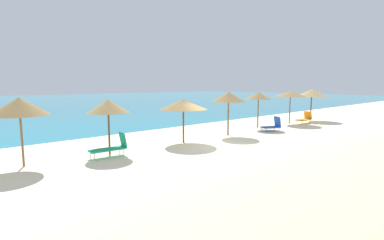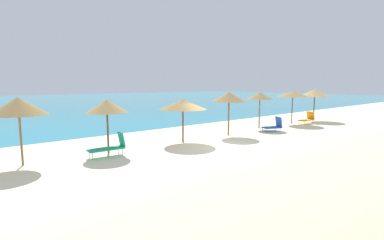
% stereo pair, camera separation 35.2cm
% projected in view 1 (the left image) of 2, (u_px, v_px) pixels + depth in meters
% --- Properties ---
extents(ground_plane, '(160.00, 160.00, 0.00)m').
position_uv_depth(ground_plane, '(216.00, 146.00, 15.17)').
color(ground_plane, beige).
extents(sea_water, '(160.00, 73.63, 0.01)m').
position_uv_depth(sea_water, '(30.00, 103.00, 47.73)').
color(sea_water, teal).
rests_on(sea_water, ground_plane).
extents(beach_umbrella_1, '(2.17, 2.17, 2.76)m').
position_uv_depth(beach_umbrella_1, '(19.00, 106.00, 11.03)').
color(beach_umbrella_1, brown).
rests_on(beach_umbrella_1, ground_plane).
extents(beach_umbrella_2, '(1.93, 1.93, 2.56)m').
position_uv_depth(beach_umbrella_2, '(108.00, 106.00, 13.16)').
color(beach_umbrella_2, brown).
rests_on(beach_umbrella_2, ground_plane).
extents(beach_umbrella_3, '(2.65, 2.65, 2.41)m').
position_uv_depth(beach_umbrella_3, '(183.00, 104.00, 15.74)').
color(beach_umbrella_3, brown).
rests_on(beach_umbrella_3, ground_plane).
extents(beach_umbrella_4, '(2.20, 2.20, 2.77)m').
position_uv_depth(beach_umbrella_4, '(229.00, 97.00, 17.93)').
color(beach_umbrella_4, brown).
rests_on(beach_umbrella_4, ground_plane).
extents(beach_umbrella_5, '(1.91, 1.91, 2.65)m').
position_uv_depth(beach_umbrella_5, '(259.00, 96.00, 20.91)').
color(beach_umbrella_5, brown).
rests_on(beach_umbrella_5, ground_plane).
extents(beach_umbrella_6, '(2.55, 2.55, 2.68)m').
position_uv_depth(beach_umbrella_6, '(290.00, 94.00, 23.29)').
color(beach_umbrella_6, brown).
rests_on(beach_umbrella_6, ground_plane).
extents(beach_umbrella_7, '(2.69, 2.69, 2.79)m').
position_uv_depth(beach_umbrella_7, '(312.00, 93.00, 25.39)').
color(beach_umbrella_7, brown).
rests_on(beach_umbrella_7, ground_plane).
extents(lounge_chair_0, '(1.57, 0.68, 0.98)m').
position_uv_depth(lounge_chair_0, '(305.00, 118.00, 23.57)').
color(lounge_chair_0, orange).
rests_on(lounge_chair_0, ground_plane).
extents(lounge_chair_1, '(1.43, 1.12, 1.01)m').
position_uv_depth(lounge_chair_1, '(273.00, 125.00, 19.70)').
color(lounge_chair_1, blue).
rests_on(lounge_chair_1, ground_plane).
extents(lounge_chair_2, '(1.67, 0.70, 1.04)m').
position_uv_depth(lounge_chair_2, '(112.00, 147.00, 12.84)').
color(lounge_chair_2, '#199972').
rests_on(lounge_chair_2, ground_plane).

